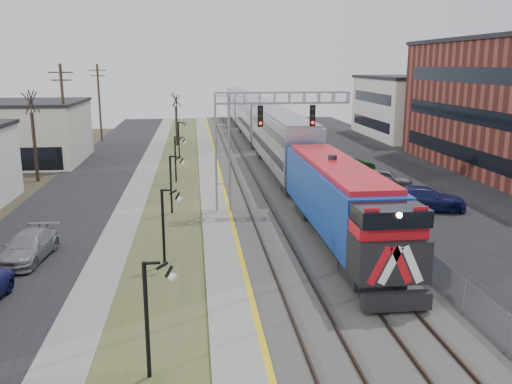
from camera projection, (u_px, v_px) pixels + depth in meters
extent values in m
cube|color=black|center=(80.00, 193.00, 42.81)|extent=(7.00, 120.00, 0.04)
cube|color=gray|center=(137.00, 191.00, 43.31)|extent=(2.00, 120.00, 0.08)
cube|color=#4A532C|center=(175.00, 190.00, 43.64)|extent=(4.00, 120.00, 0.06)
cube|color=gray|center=(212.00, 188.00, 43.95)|extent=(2.00, 120.00, 0.24)
cube|color=#595651|center=(273.00, 187.00, 44.51)|extent=(8.00, 120.00, 0.20)
cube|color=black|center=(413.00, 184.00, 45.86)|extent=(16.00, 120.00, 0.04)
cube|color=gold|center=(223.00, 186.00, 44.02)|extent=(0.24, 120.00, 0.01)
cube|color=#2D2119|center=(240.00, 186.00, 44.17)|extent=(0.08, 120.00, 0.15)
cube|color=#2D2119|center=(258.00, 185.00, 44.33)|extent=(0.08, 120.00, 0.15)
cube|color=#2D2119|center=(282.00, 185.00, 44.56)|extent=(0.08, 120.00, 0.15)
cube|color=#2D2119|center=(300.00, 184.00, 44.72)|extent=(0.08, 120.00, 0.15)
cube|color=#133C9C|center=(340.00, 204.00, 29.61)|extent=(3.00, 17.00, 4.25)
cube|color=black|center=(396.00, 301.00, 21.60)|extent=(2.80, 0.50, 0.70)
cube|color=#A1A2AB|center=(281.00, 142.00, 49.11)|extent=(3.00, 22.00, 5.33)
cube|color=#A1A2AB|center=(254.00, 118.00, 71.16)|extent=(3.00, 22.00, 5.33)
cube|color=#A1A2AB|center=(239.00, 106.00, 93.21)|extent=(3.00, 22.00, 5.33)
cube|color=gray|center=(223.00, 155.00, 36.35)|extent=(1.00, 1.00, 8.00)
cube|color=gray|center=(282.00, 98.00, 35.93)|extent=(9.00, 0.80, 0.80)
cube|color=black|center=(260.00, 116.00, 35.60)|extent=(0.35, 0.25, 1.40)
cube|color=black|center=(312.00, 116.00, 35.98)|extent=(0.35, 0.25, 1.40)
cylinder|color=black|center=(147.00, 322.00, 17.08)|extent=(0.14, 0.14, 4.00)
cylinder|color=black|center=(163.00, 229.00, 26.75)|extent=(0.14, 0.14, 4.00)
cylinder|color=black|center=(171.00, 185.00, 36.42)|extent=(0.14, 0.14, 4.00)
cylinder|color=black|center=(175.00, 160.00, 46.09)|extent=(0.14, 0.14, 4.00)
cylinder|color=black|center=(179.00, 141.00, 57.69)|extent=(0.14, 0.14, 4.00)
cylinder|color=#4C3823|center=(64.00, 118.00, 51.01)|extent=(0.28, 0.28, 10.00)
cylinder|color=#4C3823|center=(99.00, 103.00, 70.35)|extent=(0.28, 0.28, 10.00)
cube|color=gray|center=(323.00, 177.00, 44.82)|extent=(0.04, 120.00, 1.60)
cube|color=beige|center=(12.00, 134.00, 55.58)|extent=(14.00, 12.00, 6.00)
cube|color=beige|center=(427.00, 108.00, 75.51)|extent=(16.00, 18.00, 8.00)
cylinder|color=#382D23|center=(35.00, 147.00, 46.47)|extent=(0.30, 0.30, 5.95)
cylinder|color=#382D23|center=(177.00, 126.00, 67.21)|extent=(0.30, 0.30, 4.90)
imported|color=#171D52|center=(424.00, 199.00, 37.54)|extent=(5.95, 3.32, 1.63)
imported|color=slate|center=(385.00, 179.00, 44.50)|extent=(4.81, 3.13, 1.52)
imported|color=#0C3C15|center=(354.00, 164.00, 51.46)|extent=(3.97, 1.52, 1.29)
imported|color=gray|center=(28.00, 247.00, 27.95)|extent=(2.48, 5.04, 1.41)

